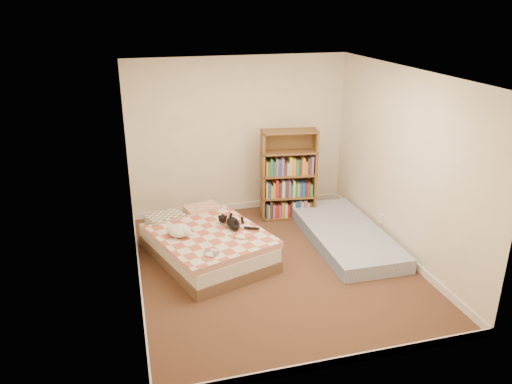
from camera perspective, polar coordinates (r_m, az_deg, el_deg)
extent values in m
cube|color=#49301F|center=(6.66, 2.21, -8.43)|extent=(3.50, 4.00, 0.01)
cube|color=white|center=(5.84, 2.56, 13.41)|extent=(3.50, 4.00, 0.01)
cube|color=beige|center=(7.98, -1.95, 6.40)|extent=(3.50, 0.01, 2.50)
cube|color=beige|center=(4.43, 10.18, -6.62)|extent=(3.50, 0.01, 2.50)
cube|color=beige|center=(5.88, -14.14, 0.23)|extent=(0.01, 4.00, 2.50)
cube|color=beige|center=(6.84, 16.51, 2.97)|extent=(0.01, 4.00, 2.50)
cube|color=white|center=(8.36, -1.83, -1.60)|extent=(3.50, 0.02, 0.10)
cube|color=white|center=(5.10, 9.22, -18.59)|extent=(3.50, 0.02, 0.10)
cube|color=white|center=(6.39, -13.08, -9.85)|extent=(0.02, 4.00, 0.10)
cube|color=white|center=(7.29, 15.47, -6.02)|extent=(0.02, 4.00, 0.10)
cube|color=white|center=(7.49, 14.11, -3.00)|extent=(0.03, 0.09, 0.13)
cube|color=brown|center=(6.83, -5.61, -6.94)|extent=(1.74, 2.07, 0.16)
cube|color=silver|center=(6.75, -5.66, -5.69)|extent=(1.71, 2.03, 0.18)
cube|color=#BD6046|center=(6.69, -5.70, -4.68)|extent=(1.70, 1.79, 0.09)
cube|color=#6A6559|center=(7.25, -8.88, -2.51)|extent=(0.56, 0.45, 0.13)
cube|color=#BD6046|center=(7.32, -4.35, -2.05)|extent=(0.56, 0.45, 0.13)
cube|color=brown|center=(7.70, 0.85, 1.71)|extent=(0.08, 0.29, 1.44)
cube|color=brown|center=(7.96, 6.55, 2.21)|extent=(0.08, 0.29, 1.44)
cube|color=brown|center=(7.94, 3.44, 2.27)|extent=(0.86, 0.14, 1.44)
cube|color=brown|center=(8.08, 3.63, -2.71)|extent=(0.89, 0.40, 0.03)
cube|color=brown|center=(7.82, 3.75, 2.03)|extent=(0.89, 0.40, 0.03)
cube|color=brown|center=(7.62, 3.87, 6.93)|extent=(0.89, 0.40, 0.03)
cube|color=#7191BD|center=(7.36, 10.12, -4.83)|extent=(1.02, 2.21, 0.20)
ellipsoid|color=black|center=(6.70, -2.62, -3.59)|extent=(0.34, 0.39, 0.12)
sphere|color=black|center=(6.87, -2.98, -2.84)|extent=(0.16, 0.16, 0.11)
cone|color=black|center=(6.87, -3.32, -2.40)|extent=(0.05, 0.05, 0.04)
cone|color=black|center=(6.89, -2.78, -2.34)|extent=(0.05, 0.05, 0.04)
cylinder|color=black|center=(6.51, -1.33, -4.63)|extent=(0.15, 0.19, 0.04)
ellipsoid|color=white|center=(6.53, -8.77, -4.36)|extent=(0.28, 0.31, 0.15)
sphere|color=white|center=(6.45, -7.93, -4.51)|extent=(0.12, 0.12, 0.12)
sphere|color=white|center=(6.43, -7.50, -4.73)|extent=(0.05, 0.05, 0.05)
sphere|color=white|center=(6.58, -9.89, -4.40)|extent=(0.07, 0.07, 0.07)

